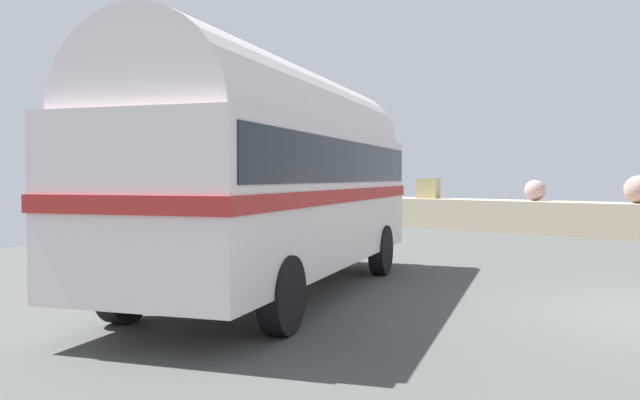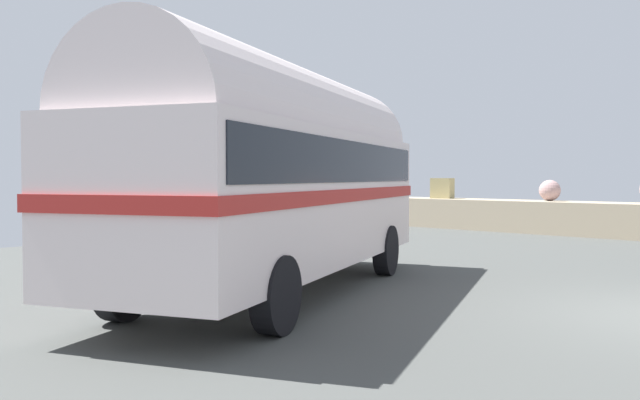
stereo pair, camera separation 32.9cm
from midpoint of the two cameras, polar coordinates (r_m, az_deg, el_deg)
The scene contains 1 object.
vintage_coach at distance 10.76m, azimuth -2.64°, elevation 2.71°, with size 5.71×8.81×3.70m.
Camera 2 is at (2.54, -9.77, 1.91)m, focal length 37.44 mm.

